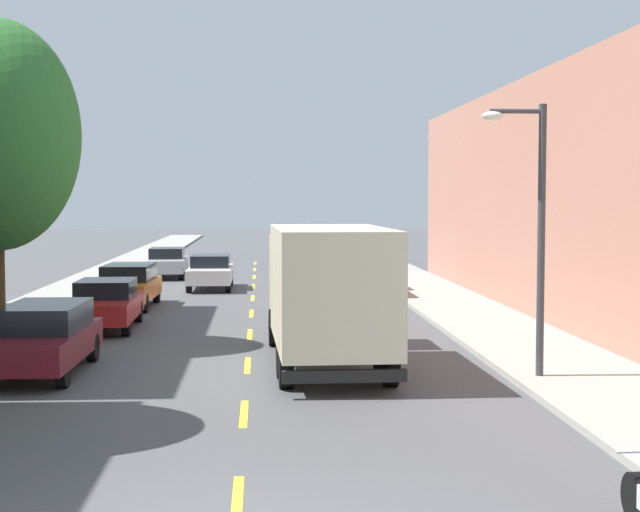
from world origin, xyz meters
TOP-DOWN VIEW (x-y plane):
  - ground_plane at (0.00, 30.00)m, footprint 160.00×160.00m
  - sidewalk_left at (-7.10, 28.00)m, footprint 3.20×120.00m
  - sidewalk_right at (7.10, 28.00)m, footprint 3.20×120.00m
  - lane_centerline_dashes at (0.00, 24.50)m, footprint 0.14×47.20m
  - street_lamp at (5.92, 9.58)m, footprint 1.35×0.28m
  - delivery_box_truck at (1.80, 11.80)m, footprint 2.60×7.82m
  - parked_wagon_orange at (-4.34, 24.13)m, footprint 1.92×4.74m
  - parked_wagon_burgundy at (-4.46, 11.28)m, footprint 1.90×4.73m
  - parked_sedan_silver at (-4.21, 36.90)m, footprint 1.90×4.54m
  - parked_suv_black at (4.50, 40.85)m, footprint 1.97×4.81m
  - parked_sedan_red at (-4.24, 18.48)m, footprint 1.87×4.53m
  - parked_pickup_champagne at (4.50, 28.03)m, footprint 2.02×5.31m
  - parked_sedan_sky at (4.28, 54.51)m, footprint 1.91×4.54m
  - moving_white_sedan at (-1.80, 30.83)m, footprint 1.80×4.50m

SIDE VIEW (x-z plane):
  - ground_plane at x=0.00m, z-range 0.00..0.00m
  - lane_centerline_dashes at x=0.00m, z-range 0.00..0.01m
  - sidewalk_left at x=-7.10m, z-range 0.00..0.14m
  - sidewalk_right at x=7.10m, z-range 0.00..0.14m
  - parked_sedan_silver at x=-4.21m, z-range 0.03..1.46m
  - parked_sedan_red at x=-4.24m, z-range 0.03..1.46m
  - parked_sedan_sky at x=4.28m, z-range 0.03..1.46m
  - moving_white_sedan at x=-1.80m, z-range 0.03..1.46m
  - parked_wagon_orange at x=-4.34m, z-range 0.05..1.55m
  - parked_wagon_burgundy at x=-4.46m, z-range 0.05..1.55m
  - parked_pickup_champagne at x=4.50m, z-range -0.04..1.69m
  - parked_suv_black at x=4.50m, z-range 0.02..1.95m
  - delivery_box_truck at x=1.80m, z-range 0.24..3.43m
  - street_lamp at x=5.92m, z-range 0.65..6.27m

